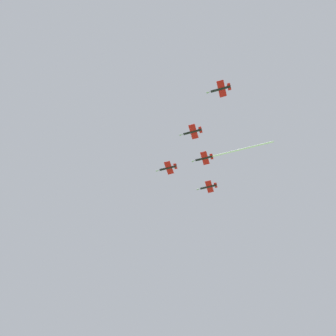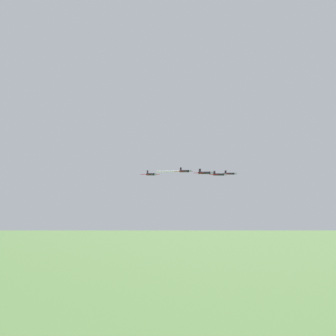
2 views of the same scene
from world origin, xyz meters
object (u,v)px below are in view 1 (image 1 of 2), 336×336
jet_lead (168,168)px  jet_port_outer (223,154)px  jet_port_inner (192,132)px  jet_starboard_outer (220,89)px  jet_starboard_inner (208,187)px

jet_lead → jet_port_outer: 30.67m
jet_port_inner → jet_starboard_outer: size_ratio=1.00×
jet_port_outer → jet_starboard_outer: size_ratio=3.45×
jet_starboard_inner → jet_port_outer: (-19.69, 10.03, 1.52)m
jet_starboard_inner → jet_starboard_outer: bearing=-161.6°
jet_port_outer → jet_starboard_outer: jet_port_outer is taller
jet_lead → jet_starboard_outer: jet_lead is taller
jet_lead → jet_port_inner: size_ratio=1.00×
jet_port_inner → jet_port_outer: bearing=-33.9°
jet_port_outer → jet_starboard_outer: bearing=-170.7°
jet_port_inner → jet_starboard_inner: 36.70m
jet_port_inner → jet_starboard_inner: (17.87, -32.05, 0.11)m
jet_port_inner → jet_starboard_inner: bearing=0.0°
jet_starboard_outer → jet_starboard_inner: bearing=18.4°
jet_lead → jet_port_outer: size_ratio=0.29×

